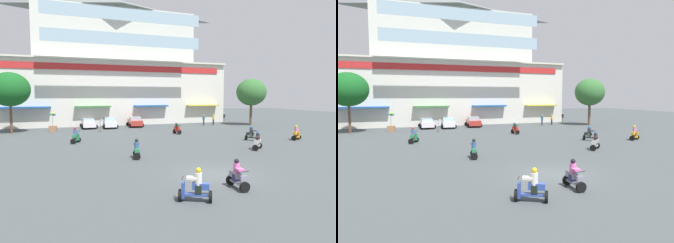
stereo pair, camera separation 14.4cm
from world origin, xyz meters
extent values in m
plane|color=#444A4C|center=(0.00, 13.00, 0.00)|extent=(128.00, 128.00, 0.00)
cube|color=silver|center=(0.00, 35.00, 4.95)|extent=(36.02, 10.00, 9.90)
cube|color=silver|center=(0.00, 35.50, 14.10)|extent=(25.22, 9.00, 8.41)
pyramid|color=slate|center=(0.00, 35.50, 19.55)|extent=(25.72, 9.20, 2.49)
cube|color=red|center=(0.00, 29.94, 8.82)|extent=(33.14, 0.12, 0.90)
cube|color=beige|center=(0.00, 29.90, 10.02)|extent=(36.02, 0.70, 0.24)
cube|color=#1B4C98|center=(-13.56, 29.45, 2.99)|extent=(6.73, 1.10, 0.20)
cube|color=#336E33|center=(-4.38, 29.45, 2.99)|extent=(5.21, 1.10, 0.20)
cube|color=#17478D|center=(4.59, 29.45, 2.99)|extent=(5.46, 1.10, 0.20)
cube|color=gold|center=(13.69, 29.45, 2.99)|extent=(5.66, 1.10, 0.20)
cube|color=#99B7C6|center=(0.00, 25.96, 12.42)|extent=(22.19, 0.08, 1.68)
cube|color=#99B7C6|center=(0.00, 25.96, 15.78)|extent=(22.19, 0.08, 1.68)
cylinder|color=brown|center=(-14.53, 24.76, 1.87)|extent=(0.29, 0.29, 3.73)
ellipsoid|color=#15551E|center=(-14.53, 24.76, 5.37)|extent=(4.68, 4.53, 4.13)
cylinder|color=brown|center=(18.97, 23.35, 1.75)|extent=(0.38, 0.38, 3.50)
ellipsoid|color=#31652F|center=(18.97, 23.35, 5.16)|extent=(4.74, 4.17, 4.15)
cube|color=silver|center=(-5.22, 27.69, 0.60)|extent=(1.75, 4.17, 0.66)
cube|color=#A0B9CB|center=(-5.22, 27.69, 1.15)|extent=(1.49, 2.09, 0.45)
cylinder|color=black|center=(-6.09, 28.97, 0.30)|extent=(0.60, 0.17, 0.60)
cylinder|color=black|center=(-4.38, 28.98, 0.30)|extent=(0.60, 0.17, 0.60)
cylinder|color=black|center=(-6.07, 26.39, 0.30)|extent=(0.60, 0.17, 0.60)
cylinder|color=black|center=(-4.36, 26.41, 0.30)|extent=(0.60, 0.17, 0.60)
cube|color=silver|center=(-2.40, 26.87, 0.63)|extent=(1.69, 3.85, 0.72)
cube|color=#94C1D1|center=(-2.40, 26.87, 1.26)|extent=(1.43, 1.94, 0.55)
cylinder|color=black|center=(-3.18, 28.07, 0.30)|extent=(0.60, 0.18, 0.60)
cylinder|color=black|center=(-1.56, 28.04, 0.30)|extent=(0.60, 0.18, 0.60)
cylinder|color=black|center=(-3.23, 25.71, 0.30)|extent=(0.60, 0.18, 0.60)
cylinder|color=black|center=(-1.61, 25.67, 0.30)|extent=(0.60, 0.18, 0.60)
cube|color=#AB3028|center=(1.48, 27.50, 0.63)|extent=(2.05, 4.27, 0.73)
cube|color=#9EB0C2|center=(1.48, 27.50, 1.26)|extent=(1.65, 2.19, 0.52)
cylinder|color=black|center=(0.72, 28.85, 0.30)|extent=(0.61, 0.21, 0.60)
cylinder|color=black|center=(2.44, 28.71, 0.30)|extent=(0.61, 0.21, 0.60)
cylinder|color=black|center=(0.52, 26.28, 0.30)|extent=(0.61, 0.21, 0.60)
cylinder|color=black|center=(2.24, 26.14, 0.30)|extent=(0.61, 0.21, 0.60)
cylinder|color=black|center=(10.07, 9.58, 0.26)|extent=(0.51, 0.42, 0.52)
cylinder|color=black|center=(9.32, 10.64, 0.26)|extent=(0.51, 0.42, 0.52)
cube|color=black|center=(9.70, 10.11, 0.32)|extent=(0.89, 1.10, 0.10)
cube|color=black|center=(9.56, 10.30, 0.68)|extent=(0.67, 0.77, 0.28)
cube|color=black|center=(10.00, 9.68, 0.48)|extent=(0.34, 0.30, 0.67)
cylinder|color=black|center=(10.01, 9.66, 1.02)|extent=(0.45, 0.33, 0.04)
cube|color=#554B48|center=(9.62, 10.21, 0.56)|extent=(0.42, 0.41, 0.36)
cylinder|color=#31303C|center=(9.62, 10.21, 1.01)|extent=(0.45, 0.45, 0.53)
sphere|color=#206AA6|center=(9.62, 10.21, 1.39)|extent=(0.25, 0.25, 0.25)
cube|color=#31303C|center=(9.79, 9.98, 1.04)|extent=(0.53, 0.56, 0.10)
cylinder|color=black|center=(-7.17, 15.14, 0.26)|extent=(0.53, 0.35, 0.52)
cylinder|color=black|center=(-7.70, 14.02, 0.26)|extent=(0.53, 0.35, 0.52)
cube|color=#21854B|center=(-7.43, 14.58, 0.32)|extent=(0.72, 1.10, 0.10)
cube|color=#21854B|center=(-7.53, 14.37, 0.72)|extent=(0.57, 0.75, 0.28)
cube|color=#21854B|center=(-7.22, 15.02, 0.51)|extent=(0.35, 0.26, 0.70)
cylinder|color=black|center=(-7.21, 15.05, 1.06)|extent=(0.49, 0.26, 0.04)
cube|color=#463D37|center=(-7.49, 14.46, 0.60)|extent=(0.41, 0.39, 0.36)
cylinder|color=#405588|center=(-7.49, 14.46, 1.07)|extent=(0.43, 0.43, 0.58)
sphere|color=red|center=(-7.49, 14.46, 1.46)|extent=(0.25, 0.25, 0.25)
cube|color=#405588|center=(-7.37, 14.71, 1.10)|extent=(0.50, 0.54, 0.10)
cylinder|color=black|center=(6.55, 5.32, 0.26)|extent=(0.44, 0.49, 0.52)
cylinder|color=black|center=(7.56, 6.17, 0.26)|extent=(0.44, 0.49, 0.52)
cube|color=silver|center=(7.05, 5.75, 0.32)|extent=(1.08, 0.97, 0.10)
cube|color=silver|center=(7.24, 5.90, 0.73)|extent=(0.76, 0.71, 0.28)
cube|color=silver|center=(6.65, 5.40, 0.51)|extent=(0.31, 0.34, 0.71)
cylinder|color=black|center=(6.63, 5.39, 1.07)|extent=(0.36, 0.42, 0.04)
cube|color=#697259|center=(7.16, 5.83, 0.61)|extent=(0.42, 0.43, 0.36)
cylinder|color=#382A2D|center=(7.16, 5.83, 1.06)|extent=(0.45, 0.45, 0.55)
sphere|color=#275CA9|center=(7.16, 5.83, 1.45)|extent=(0.25, 0.25, 0.25)
cube|color=#382A2D|center=(6.93, 5.64, 1.09)|extent=(0.56, 0.54, 0.10)
cylinder|color=black|center=(-3.34, 6.49, 0.26)|extent=(0.54, 0.24, 0.52)
cylinder|color=black|center=(-3.58, 5.31, 0.26)|extent=(0.54, 0.24, 0.52)
cube|color=#247F47|center=(-3.46, 5.90, 0.32)|extent=(0.48, 1.09, 0.10)
cube|color=#247F47|center=(-3.50, 5.69, 0.65)|extent=(0.43, 0.72, 0.28)
cube|color=#247F47|center=(-3.37, 6.38, 0.46)|extent=(0.34, 0.20, 0.64)
cylinder|color=black|center=(-3.36, 6.40, 0.99)|extent=(0.52, 0.14, 0.04)
cube|color=#434A49|center=(-3.49, 5.79, 0.53)|extent=(0.37, 0.34, 0.36)
cylinder|color=#335381|center=(-3.49, 5.79, 0.98)|extent=(0.38, 0.38, 0.54)
sphere|color=black|center=(-3.49, 5.79, 1.36)|extent=(0.25, 0.25, 0.25)
cube|color=#335381|center=(-3.43, 6.05, 1.01)|extent=(0.42, 0.50, 0.10)
cylinder|color=black|center=(-0.39, -3.24, 0.26)|extent=(0.52, 0.15, 0.52)
cylinder|color=black|center=(-0.38, -1.99, 0.26)|extent=(0.52, 0.15, 0.52)
cube|color=gray|center=(-0.39, -2.61, 0.32)|extent=(0.29, 1.10, 0.10)
cube|color=gray|center=(-0.38, -2.39, 0.65)|extent=(0.31, 0.70, 0.28)
cube|color=gray|center=(-0.39, -3.11, 0.46)|extent=(0.32, 0.14, 0.63)
cylinder|color=black|center=(-0.39, -3.14, 0.99)|extent=(0.52, 0.04, 0.04)
cube|color=#2D294C|center=(-0.39, -2.49, 0.53)|extent=(0.32, 0.28, 0.36)
cylinder|color=#D064A1|center=(-0.39, -2.49, 0.98)|extent=(0.32, 0.32, 0.55)
sphere|color=black|center=(-0.39, -2.49, 1.36)|extent=(0.25, 0.25, 0.25)
cube|color=#D064A1|center=(-0.39, -2.76, 1.01)|extent=(0.34, 0.44, 0.10)
cylinder|color=black|center=(14.80, 9.15, 0.26)|extent=(0.35, 0.53, 0.52)
cylinder|color=black|center=(13.75, 8.66, 0.26)|extent=(0.35, 0.53, 0.52)
cube|color=gold|center=(14.27, 8.91, 0.32)|extent=(1.05, 0.68, 0.10)
cube|color=gold|center=(14.08, 8.82, 0.72)|extent=(0.72, 0.55, 0.28)
cube|color=gold|center=(14.69, 9.10, 0.51)|extent=(0.26, 0.35, 0.70)
cylinder|color=black|center=(14.72, 9.11, 1.06)|extent=(0.25, 0.49, 0.04)
cube|color=#302446|center=(14.17, 8.86, 0.60)|extent=(0.39, 0.41, 0.36)
cylinder|color=#CE6E91|center=(14.17, 8.86, 1.06)|extent=(0.42, 0.42, 0.56)
sphere|color=gold|center=(14.17, 8.86, 1.44)|extent=(0.25, 0.25, 0.25)
cube|color=#CE6E91|center=(14.40, 8.96, 1.08)|extent=(0.54, 0.49, 0.10)
cylinder|color=black|center=(4.43, 17.03, 0.26)|extent=(0.53, 0.19, 0.52)
cylinder|color=black|center=(4.32, 18.29, 0.26)|extent=(0.53, 0.19, 0.52)
cube|color=red|center=(4.37, 17.66, 0.32)|extent=(0.38, 1.13, 0.10)
cube|color=red|center=(4.35, 17.89, 0.71)|extent=(0.36, 0.73, 0.28)
cube|color=red|center=(4.42, 17.16, 0.50)|extent=(0.33, 0.17, 0.70)
cylinder|color=black|center=(4.42, 17.13, 1.05)|extent=(0.52, 0.08, 0.04)
cube|color=#70685A|center=(4.36, 17.79, 0.59)|extent=(0.34, 0.31, 0.36)
cylinder|color=#24362C|center=(4.36, 17.79, 1.01)|extent=(0.35, 0.35, 0.48)
sphere|color=silver|center=(4.36, 17.79, 1.37)|extent=(0.25, 0.25, 0.25)
cube|color=#24362C|center=(4.39, 17.51, 1.04)|extent=(0.38, 0.47, 0.10)
cylinder|color=black|center=(-3.71, -3.21, 0.26)|extent=(0.37, 0.53, 0.52)
cylinder|color=black|center=(-2.54, -3.82, 0.26)|extent=(0.37, 0.53, 0.52)
cube|color=#2D4795|center=(-3.12, -3.52, 0.32)|extent=(1.16, 0.78, 0.10)
cube|color=#2D4795|center=(-2.91, -3.63, 0.70)|extent=(0.79, 0.61, 0.28)
cube|color=#2D4795|center=(-3.59, -3.28, 0.49)|extent=(0.27, 0.35, 0.68)
cylinder|color=black|center=(-3.61, -3.26, 1.04)|extent=(0.27, 0.48, 0.04)
cube|color=black|center=(-3.01, -3.58, 0.58)|extent=(0.40, 0.41, 0.36)
cylinder|color=silver|center=(-3.01, -3.58, 1.02)|extent=(0.43, 0.43, 0.53)
sphere|color=gold|center=(-3.01, -3.58, 1.40)|extent=(0.25, 0.25, 0.25)
cube|color=silver|center=(-3.26, -3.45, 1.05)|extent=(0.55, 0.50, 0.10)
cylinder|color=#292C40|center=(12.03, 25.73, 0.44)|extent=(0.26, 0.26, 0.88)
cylinder|color=#2B5A79|center=(12.03, 25.73, 1.17)|extent=(0.42, 0.42, 0.59)
sphere|color=tan|center=(12.03, 25.73, 1.57)|extent=(0.21, 0.21, 0.21)
cylinder|color=black|center=(13.78, 25.84, 0.45)|extent=(0.29, 0.29, 0.90)
cylinder|color=gold|center=(13.78, 25.84, 1.18)|extent=(0.47, 0.47, 0.55)
sphere|color=tan|center=(13.78, 25.84, 1.56)|extent=(0.21, 0.21, 0.21)
cylinder|color=#6C7051|center=(17.47, 28.78, 0.43)|extent=(0.24, 0.24, 0.87)
cylinder|color=#232631|center=(17.47, 28.78, 1.16)|extent=(0.39, 0.39, 0.59)
sphere|color=tan|center=(17.47, 28.78, 1.56)|extent=(0.20, 0.20, 0.20)
cylinder|color=gray|center=(-4.03, 22.51, 0.41)|extent=(0.31, 0.31, 0.82)
cylinder|color=silver|center=(-4.03, 22.51, 1.13)|extent=(0.50, 0.50, 0.62)
sphere|color=tan|center=(-4.03, 22.51, 1.55)|extent=(0.23, 0.23, 0.23)
cube|color=#966C49|center=(-9.86, 25.08, 0.38)|extent=(1.01, 0.79, 0.75)
cylinder|color=#4C4C4C|center=(-9.86, 25.08, 1.35)|extent=(0.04, 0.04, 1.20)
sphere|color=#33A8DF|center=(-9.59, 25.07, 2.23)|extent=(0.38, 0.38, 0.38)
sphere|color=purple|center=(-9.78, 25.19, 2.16)|extent=(0.30, 0.30, 0.30)
sphere|color=orange|center=(-9.97, 25.35, 2.27)|extent=(0.39, 0.39, 0.39)
sphere|color=#3CA0E3|center=(-10.08, 25.10, 2.27)|extent=(0.29, 0.29, 0.29)
sphere|color=#56BF56|center=(-9.96, 24.85, 2.31)|extent=(0.33, 0.33, 0.33)
sphere|color=yellow|center=(-9.70, 24.88, 2.36)|extent=(0.29, 0.29, 0.29)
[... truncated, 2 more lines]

